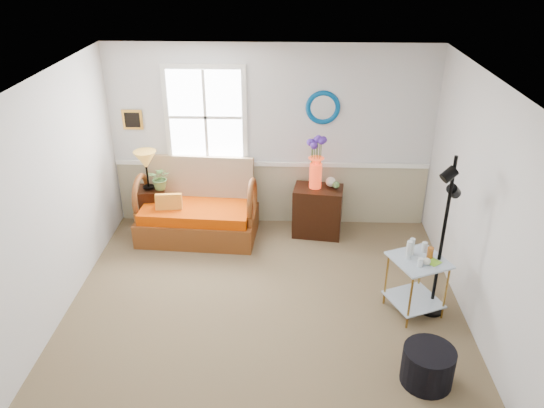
{
  "coord_description": "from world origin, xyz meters",
  "views": [
    {
      "loc": [
        0.26,
        -4.51,
        3.81
      ],
      "look_at": [
        0.08,
        0.61,
        1.22
      ],
      "focal_mm": 35.0,
      "sensor_mm": 36.0,
      "label": 1
    }
  ],
  "objects_px": {
    "cabinet": "(318,211)",
    "ottoman": "(428,366)",
    "floor_lamp": "(442,239)",
    "side_table": "(415,285)",
    "loveseat": "(197,202)",
    "lamp_stand": "(154,208)"
  },
  "relations": [
    {
      "from": "cabinet",
      "to": "ottoman",
      "type": "distance_m",
      "value": 2.96
    },
    {
      "from": "floor_lamp",
      "to": "ottoman",
      "type": "relative_size",
      "value": 3.84
    },
    {
      "from": "cabinet",
      "to": "floor_lamp",
      "type": "xyz_separation_m",
      "value": [
        1.23,
        -1.72,
        0.59
      ]
    },
    {
      "from": "side_table",
      "to": "floor_lamp",
      "type": "bearing_deg",
      "value": 3.52
    },
    {
      "from": "loveseat",
      "to": "ottoman",
      "type": "relative_size",
      "value": 3.28
    },
    {
      "from": "loveseat",
      "to": "cabinet",
      "type": "height_order",
      "value": "loveseat"
    },
    {
      "from": "cabinet",
      "to": "ottoman",
      "type": "height_order",
      "value": "cabinet"
    },
    {
      "from": "cabinet",
      "to": "floor_lamp",
      "type": "height_order",
      "value": "floor_lamp"
    },
    {
      "from": "loveseat",
      "to": "cabinet",
      "type": "distance_m",
      "value": 1.69
    },
    {
      "from": "cabinet",
      "to": "side_table",
      "type": "xyz_separation_m",
      "value": [
        1.02,
        -1.73,
        -0.01
      ]
    },
    {
      "from": "side_table",
      "to": "ottoman",
      "type": "bearing_deg",
      "value": -94.56
    },
    {
      "from": "cabinet",
      "to": "lamp_stand",
      "type": "bearing_deg",
      "value": -173.89
    },
    {
      "from": "cabinet",
      "to": "side_table",
      "type": "distance_m",
      "value": 2.01
    },
    {
      "from": "loveseat",
      "to": "lamp_stand",
      "type": "relative_size",
      "value": 2.53
    },
    {
      "from": "lamp_stand",
      "to": "side_table",
      "type": "xyz_separation_m",
      "value": [
        3.36,
        -1.8,
        0.03
      ]
    },
    {
      "from": "lamp_stand",
      "to": "floor_lamp",
      "type": "xyz_separation_m",
      "value": [
        3.58,
        -1.79,
        0.62
      ]
    },
    {
      "from": "loveseat",
      "to": "side_table",
      "type": "xyz_separation_m",
      "value": [
        2.69,
        -1.61,
        -0.18
      ]
    },
    {
      "from": "ottoman",
      "to": "cabinet",
      "type": "bearing_deg",
      "value": 108.33
    },
    {
      "from": "lamp_stand",
      "to": "loveseat",
      "type": "bearing_deg",
      "value": -16.42
    },
    {
      "from": "lamp_stand",
      "to": "side_table",
      "type": "bearing_deg",
      "value": -28.2
    },
    {
      "from": "cabinet",
      "to": "ottoman",
      "type": "xyz_separation_m",
      "value": [
        0.93,
        -2.81,
        -0.17
      ]
    },
    {
      "from": "side_table",
      "to": "lamp_stand",
      "type": "bearing_deg",
      "value": 151.8
    }
  ]
}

